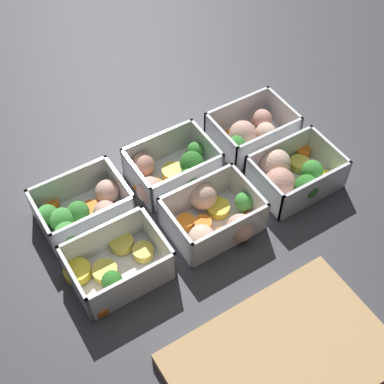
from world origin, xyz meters
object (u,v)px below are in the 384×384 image
at_px(container_near_center, 170,171).
at_px(container_near_left, 252,132).
at_px(container_far_right, 115,267).
at_px(container_far_center, 215,216).
at_px(container_near_right, 81,212).
at_px(container_far_left, 291,175).

bearing_deg(container_near_center, container_near_left, -179.08).
bearing_deg(container_near_center, container_far_right, 35.69).
xyz_separation_m(container_near_left, container_far_center, (0.15, 0.12, -0.00)).
xyz_separation_m(container_near_left, container_far_right, (0.32, 0.12, -0.00)).
height_order(container_near_left, container_near_right, same).
xyz_separation_m(container_near_center, container_near_right, (0.16, 0.00, 0.00)).
bearing_deg(container_far_right, container_far_center, 179.10).
xyz_separation_m(container_near_center, container_far_center, (-0.01, 0.11, -0.00)).
relative_size(container_near_left, container_near_right, 0.99).
bearing_deg(container_near_right, container_far_center, 145.81).
height_order(container_near_center, container_near_right, same).
xyz_separation_m(container_near_left, container_near_center, (0.17, 0.00, 0.00)).
bearing_deg(container_far_right, container_near_center, -144.31).
bearing_deg(container_far_left, container_near_left, -92.96).
xyz_separation_m(container_near_left, container_far_left, (0.01, 0.11, 0.00)).
distance_m(container_near_center, container_near_right, 0.16).
bearing_deg(container_far_center, container_near_right, -34.19).
xyz_separation_m(container_far_center, container_far_right, (0.17, -0.00, -0.00)).
height_order(container_near_left, container_far_center, same).
height_order(container_near_center, container_far_right, same).
xyz_separation_m(container_near_right, container_far_right, (0.00, 0.11, -0.01)).
relative_size(container_far_center, container_far_right, 0.94).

